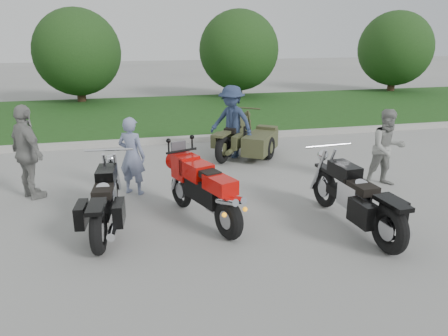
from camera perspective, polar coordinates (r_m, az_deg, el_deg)
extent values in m
plane|color=#9E9E98|center=(7.12, -1.09, -8.46)|extent=(80.00, 80.00, 0.00)
cube|color=#ABA8A1|center=(12.70, -6.83, 3.64)|extent=(60.00, 0.30, 0.15)
cube|color=#255B1F|center=(16.74, -8.50, 6.99)|extent=(60.00, 8.00, 0.14)
cylinder|color=#3F2B1C|center=(19.98, -18.17, 9.58)|extent=(0.36, 0.36, 1.20)
sphere|color=#1B3814|center=(19.84, -18.62, 14.15)|extent=(3.60, 3.60, 3.60)
cylinder|color=#3F2B1C|center=(20.61, 1.90, 10.67)|extent=(0.36, 0.36, 1.20)
sphere|color=#1B3814|center=(20.48, 1.94, 15.11)|extent=(3.60, 3.60, 3.60)
cylinder|color=#3F2B1C|center=(23.96, 21.04, 10.52)|extent=(0.36, 0.36, 1.20)
sphere|color=#1B3814|center=(23.84, 21.48, 14.32)|extent=(3.60, 3.60, 3.60)
torus|color=black|center=(6.80, 0.61, -6.71)|extent=(0.42, 0.69, 0.66)
torus|color=black|center=(8.03, -5.60, -2.95)|extent=(0.34, 0.64, 0.64)
cube|color=black|center=(7.26, -2.57, -2.91)|extent=(0.61, 1.00, 0.37)
cube|color=#C00C07|center=(7.37, -3.59, -0.26)|extent=(0.54, 0.67, 0.28)
cube|color=#C00C07|center=(6.80, -0.51, -2.17)|extent=(0.50, 0.66, 0.23)
cube|color=black|center=(7.04, -2.03, -0.74)|extent=(0.39, 0.45, 0.11)
cube|color=#C00C07|center=(7.71, -5.05, 0.19)|extent=(0.49, 0.52, 0.43)
cylinder|color=silver|center=(6.59, 0.37, -4.42)|extent=(0.28, 0.50, 0.23)
cylinder|color=silver|center=(6.67, 1.43, -4.15)|extent=(0.28, 0.50, 0.23)
torus|color=black|center=(6.62, -16.08, -7.90)|extent=(0.25, 0.73, 0.72)
torus|color=black|center=(8.21, -14.36, -2.82)|extent=(0.20, 0.68, 0.67)
cube|color=black|center=(7.37, -15.18, -4.41)|extent=(0.36, 1.28, 0.15)
cube|color=silver|center=(7.34, -15.23, -3.80)|extent=(0.36, 0.50, 0.37)
cube|color=black|center=(7.54, -15.11, -0.85)|extent=(0.35, 0.61, 0.23)
cube|color=black|center=(7.13, -15.52, -2.85)|extent=(0.35, 0.55, 0.13)
cube|color=black|center=(6.47, -16.36, -4.87)|extent=(0.29, 0.60, 0.06)
cylinder|color=silver|center=(7.07, -13.94, -6.60)|extent=(0.23, 1.16, 0.11)
torus|color=black|center=(6.81, 20.81, -7.45)|extent=(0.25, 0.77, 0.76)
torus|color=black|center=(8.21, 12.99, -2.57)|extent=(0.19, 0.72, 0.71)
cube|color=black|center=(7.45, 16.59, -4.08)|extent=(0.35, 1.35, 0.16)
cube|color=silver|center=(7.42, 16.65, -3.44)|extent=(0.37, 0.53, 0.39)
cube|color=black|center=(7.58, 15.46, -0.38)|extent=(0.36, 0.64, 0.25)
cube|color=black|center=(7.22, 17.52, -2.40)|extent=(0.35, 0.58, 0.13)
cube|color=black|center=(6.66, 21.19, -4.31)|extent=(0.29, 0.63, 0.07)
cylinder|color=silver|center=(7.33, 19.48, -6.06)|extent=(0.20, 1.23, 0.11)
torus|color=black|center=(10.58, -0.20, 2.46)|extent=(0.55, 0.68, 0.70)
torus|color=black|center=(12.14, 2.81, 4.34)|extent=(0.48, 0.61, 0.66)
cube|color=black|center=(11.33, 1.41, 3.92)|extent=(0.90, 1.15, 0.14)
cube|color=#404327|center=(11.31, 1.41, 4.33)|extent=(0.52, 0.56, 0.36)
cube|color=#404327|center=(11.54, 1.96, 6.06)|extent=(0.56, 0.63, 0.23)
cube|color=black|center=(11.13, 1.14, 5.09)|extent=(0.53, 0.59, 0.12)
cube|color=#404327|center=(10.49, -0.20, 4.42)|extent=(0.51, 0.60, 0.06)
cylinder|color=#404327|center=(10.98, 1.66, 2.68)|extent=(0.74, 0.99, 0.10)
cube|color=#404327|center=(11.02, 4.76, 3.35)|extent=(1.24, 1.43, 0.47)
torus|color=black|center=(10.98, 6.04, 2.59)|extent=(0.43, 0.55, 0.58)
imported|color=#7983A5|center=(8.70, -11.94, 1.55)|extent=(0.67, 0.61, 1.55)
imported|color=gray|center=(9.56, 20.55, 2.44)|extent=(0.82, 0.65, 1.61)
imported|color=navy|center=(11.01, 1.00, 6.04)|extent=(1.31, 1.30, 1.82)
imported|color=gray|center=(9.04, -24.29, 1.85)|extent=(0.98, 1.13, 1.82)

